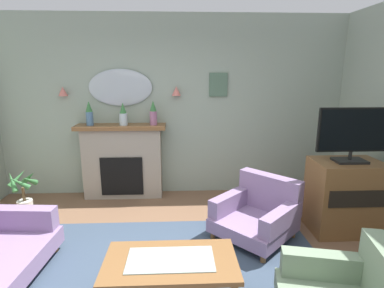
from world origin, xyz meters
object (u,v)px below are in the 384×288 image
mantel_vase_centre (89,114)px  mantel_vase_right (123,115)px  armchair_by_coffee_table (258,212)px  tv_flatscreen (353,133)px  wall_sconce_right (176,91)px  potted_plant_small_fern (23,193)px  wall_mirror (120,88)px  fireplace (123,162)px  tv_cabinet (344,196)px  mantel_vase_left (153,113)px  wall_sconce_left (63,91)px  coffee_table (171,266)px  framed_picture (218,85)px

mantel_vase_centre → mantel_vase_right: bearing=-0.0°
armchair_by_coffee_table → tv_flatscreen: tv_flatscreen is taller
wall_sconce_right → potted_plant_small_fern: bearing=-163.8°
mantel_vase_right → wall_mirror: wall_mirror is taller
fireplace → mantel_vase_centre: (-0.45, -0.03, 0.77)m
tv_flatscreen → potted_plant_small_fern: 4.37m
armchair_by_coffee_table → tv_cabinet: 1.10m
mantel_vase_centre → mantel_vase_left: size_ratio=0.99×
wall_mirror → mantel_vase_centre: bearing=-159.3°
mantel_vase_left → armchair_by_coffee_table: size_ratio=0.32×
tv_flatscreen → wall_sconce_left: bearing=160.7°
mantel_vase_right → tv_cabinet: size_ratio=0.38×
wall_sconce_right → wall_mirror: bearing=176.6°
wall_sconce_left → coffee_table: bearing=-56.4°
fireplace → potted_plant_small_fern: (-1.30, -0.53, -0.27)m
mantel_vase_right → wall_mirror: size_ratio=0.35×
framed_picture → tv_cabinet: size_ratio=0.40×
mantel_vase_centre → tv_cabinet: 3.67m
fireplace → coffee_table: size_ratio=1.24×
wall_sconce_right → tv_flatscreen: size_ratio=0.17×
mantel_vase_left → wall_mirror: 0.65m
tv_flatscreen → potted_plant_small_fern: tv_flatscreen is taller
fireplace → wall_sconce_right: size_ratio=9.71×
mantel_vase_left → wall_mirror: (-0.50, 0.17, 0.37)m
mantel_vase_left → wall_mirror: wall_mirror is taller
fireplace → tv_cabinet: fireplace is taller
fireplace → tv_flatscreen: bearing=-22.8°
framed_picture → potted_plant_small_fern: bearing=-166.3°
tv_cabinet → wall_sconce_left: bearing=161.0°
potted_plant_small_fern → armchair_by_coffee_table: bearing=-13.6°
tv_cabinet → coffee_table: bearing=-150.7°
fireplace → armchair_by_coffee_table: fireplace is taller
wall_sconce_left → fireplace: bearing=-6.2°
framed_picture → coffee_table: size_ratio=0.33×
mantel_vase_centre → wall_mirror: 0.61m
mantel_vase_right → coffee_table: (0.75, -2.36, -0.93)m
coffee_table → potted_plant_small_fern: potted_plant_small_fern is taller
wall_mirror → tv_cabinet: wall_mirror is taller
fireplace → framed_picture: (1.50, 0.15, 1.18)m
mantel_vase_centre → wall_sconce_right: wall_sconce_right is taller
fireplace → wall_mirror: 1.15m
tv_flatscreen → mantel_vase_centre: bearing=160.4°
fireplace → mantel_vase_left: size_ratio=3.69×
framed_picture → tv_cabinet: bearing=-43.8°
framed_picture → coffee_table: bearing=-105.4°
tv_cabinet → wall_sconce_right: bearing=147.9°
mantel_vase_centre → armchair_by_coffee_table: bearing=-29.0°
coffee_table → tv_cabinet: bearing=29.3°
tv_flatscreen → mantel_vase_right: bearing=157.3°
wall_mirror → mantel_vase_left: bearing=-18.8°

